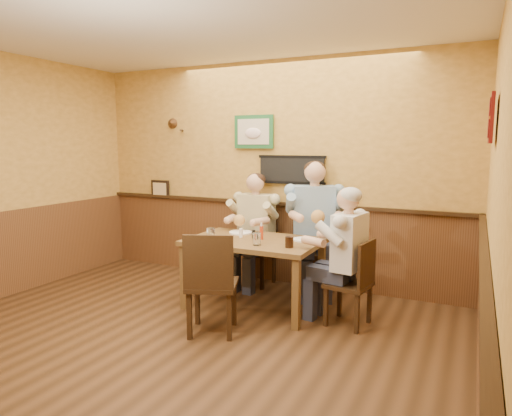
{
  "coord_description": "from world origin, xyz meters",
  "views": [
    {
      "loc": [
        2.39,
        -2.81,
        1.77
      ],
      "look_at": [
        0.32,
        1.45,
        1.1
      ],
      "focal_mm": 32.0,
      "sensor_mm": 36.0,
      "label": 1
    }
  ],
  "objects_px": {
    "chair_right_end": "(348,282)",
    "cola_tumbler": "(289,242)",
    "diner_blue_polo": "(314,234)",
    "salt_shaker": "(241,233)",
    "dining_table": "(254,248)",
    "chair_back_left": "(256,250)",
    "diner_tan_shirt": "(256,235)",
    "diner_white_elder": "(349,264)",
    "chair_back_right": "(313,251)",
    "pepper_shaker": "(254,234)",
    "hot_sauce_bottle": "(261,232)",
    "chair_near_side": "(212,282)",
    "water_glass_mid": "(257,239)",
    "water_glass_left": "(211,234)"
  },
  "relations": [
    {
      "from": "chair_back_right",
      "to": "diner_blue_polo",
      "type": "height_order",
      "value": "diner_blue_polo"
    },
    {
      "from": "chair_near_side",
      "to": "water_glass_mid",
      "type": "bearing_deg",
      "value": -131.58
    },
    {
      "from": "diner_blue_polo",
      "to": "chair_back_left",
      "type": "bearing_deg",
      "value": 160.7
    },
    {
      "from": "diner_white_elder",
      "to": "water_glass_left",
      "type": "relative_size",
      "value": 9.19
    },
    {
      "from": "dining_table",
      "to": "chair_back_left",
      "type": "height_order",
      "value": "chair_back_left"
    },
    {
      "from": "water_glass_left",
      "to": "dining_table",
      "type": "bearing_deg",
      "value": 31.92
    },
    {
      "from": "dining_table",
      "to": "water_glass_left",
      "type": "relative_size",
      "value": 10.55
    },
    {
      "from": "water_glass_left",
      "to": "chair_near_side",
      "type": "bearing_deg",
      "value": -57.68
    },
    {
      "from": "diner_blue_polo",
      "to": "diner_white_elder",
      "type": "distance_m",
      "value": 1.06
    },
    {
      "from": "diner_tan_shirt",
      "to": "pepper_shaker",
      "type": "height_order",
      "value": "diner_tan_shirt"
    },
    {
      "from": "chair_back_right",
      "to": "diner_blue_polo",
      "type": "xyz_separation_m",
      "value": [
        0.0,
        0.0,
        0.21
      ]
    },
    {
      "from": "salt_shaker",
      "to": "pepper_shaker",
      "type": "xyz_separation_m",
      "value": [
        0.14,
        0.02,
        -0.0
      ]
    },
    {
      "from": "chair_right_end",
      "to": "cola_tumbler",
      "type": "xyz_separation_m",
      "value": [
        -0.57,
        -0.14,
        0.38
      ]
    },
    {
      "from": "dining_table",
      "to": "chair_right_end",
      "type": "bearing_deg",
      "value": -2.62
    },
    {
      "from": "diner_blue_polo",
      "to": "salt_shaker",
      "type": "height_order",
      "value": "diner_blue_polo"
    },
    {
      "from": "chair_back_right",
      "to": "salt_shaker",
      "type": "distance_m",
      "value": 1.0
    },
    {
      "from": "chair_back_left",
      "to": "dining_table",
      "type": "bearing_deg",
      "value": -64.08
    },
    {
      "from": "diner_tan_shirt",
      "to": "diner_blue_polo",
      "type": "relative_size",
      "value": 0.9
    },
    {
      "from": "diner_tan_shirt",
      "to": "diner_white_elder",
      "type": "xyz_separation_m",
      "value": [
        1.38,
        -0.78,
        -0.02
      ]
    },
    {
      "from": "chair_back_left",
      "to": "salt_shaker",
      "type": "height_order",
      "value": "chair_back_left"
    },
    {
      "from": "chair_back_right",
      "to": "diner_tan_shirt",
      "type": "height_order",
      "value": "diner_tan_shirt"
    },
    {
      "from": "diner_white_elder",
      "to": "water_glass_left",
      "type": "bearing_deg",
      "value": -73.65
    },
    {
      "from": "chair_back_left",
      "to": "diner_tan_shirt",
      "type": "relative_size",
      "value": 0.7
    },
    {
      "from": "diner_white_elder",
      "to": "dining_table",
      "type": "bearing_deg",
      "value": -83.97
    },
    {
      "from": "cola_tumbler",
      "to": "diner_white_elder",
      "type": "bearing_deg",
      "value": 14.24
    },
    {
      "from": "dining_table",
      "to": "diner_white_elder",
      "type": "relative_size",
      "value": 1.15
    },
    {
      "from": "cola_tumbler",
      "to": "hot_sauce_bottle",
      "type": "height_order",
      "value": "hot_sauce_bottle"
    },
    {
      "from": "chair_back_left",
      "to": "pepper_shaker",
      "type": "xyz_separation_m",
      "value": [
        0.3,
        -0.68,
        0.35
      ]
    },
    {
      "from": "cola_tumbler",
      "to": "salt_shaker",
      "type": "xyz_separation_m",
      "value": [
        -0.66,
        0.22,
        -0.01
      ]
    },
    {
      "from": "chair_back_left",
      "to": "hot_sauce_bottle",
      "type": "bearing_deg",
      "value": -58.3
    },
    {
      "from": "diner_white_elder",
      "to": "water_glass_left",
      "type": "xyz_separation_m",
      "value": [
        -1.44,
        -0.2,
        0.21
      ]
    },
    {
      "from": "chair_near_side",
      "to": "cola_tumbler",
      "type": "xyz_separation_m",
      "value": [
        0.53,
        0.59,
        0.32
      ]
    },
    {
      "from": "diner_tan_shirt",
      "to": "chair_near_side",
      "type": "bearing_deg",
      "value": -77.64
    },
    {
      "from": "diner_blue_polo",
      "to": "water_glass_mid",
      "type": "height_order",
      "value": "diner_blue_polo"
    },
    {
      "from": "chair_back_right",
      "to": "cola_tumbler",
      "type": "xyz_separation_m",
      "value": [
        0.08,
        -0.98,
        0.31
      ]
    },
    {
      "from": "chair_back_left",
      "to": "diner_tan_shirt",
      "type": "distance_m",
      "value": 0.19
    },
    {
      "from": "chair_back_right",
      "to": "pepper_shaker",
      "type": "xyz_separation_m",
      "value": [
        -0.44,
        -0.74,
        0.3
      ]
    },
    {
      "from": "salt_shaker",
      "to": "water_glass_mid",
      "type": "bearing_deg",
      "value": -39.8
    },
    {
      "from": "salt_shaker",
      "to": "cola_tumbler",
      "type": "bearing_deg",
      "value": -18.82
    },
    {
      "from": "diner_white_elder",
      "to": "hot_sauce_bottle",
      "type": "height_order",
      "value": "diner_white_elder"
    },
    {
      "from": "chair_back_left",
      "to": "water_glass_left",
      "type": "height_order",
      "value": "chair_back_left"
    },
    {
      "from": "diner_blue_polo",
      "to": "pepper_shaker",
      "type": "relative_size",
      "value": 15.85
    },
    {
      "from": "hot_sauce_bottle",
      "to": "pepper_shaker",
      "type": "height_order",
      "value": "hot_sauce_bottle"
    },
    {
      "from": "water_glass_mid",
      "to": "hot_sauce_bottle",
      "type": "relative_size",
      "value": 0.77
    },
    {
      "from": "chair_back_left",
      "to": "cola_tumbler",
      "type": "xyz_separation_m",
      "value": [
        0.81,
        -0.93,
        0.36
      ]
    },
    {
      "from": "chair_back_right",
      "to": "water_glass_mid",
      "type": "relative_size",
      "value": 7.93
    },
    {
      "from": "chair_near_side",
      "to": "water_glass_mid",
      "type": "xyz_separation_m",
      "value": [
        0.2,
        0.55,
        0.32
      ]
    },
    {
      "from": "chair_near_side",
      "to": "salt_shaker",
      "type": "height_order",
      "value": "chair_near_side"
    },
    {
      "from": "diner_white_elder",
      "to": "diner_tan_shirt",
      "type": "bearing_deg",
      "value": -110.98
    },
    {
      "from": "diner_blue_polo",
      "to": "water_glass_mid",
      "type": "distance_m",
      "value": 1.06
    }
  ]
}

